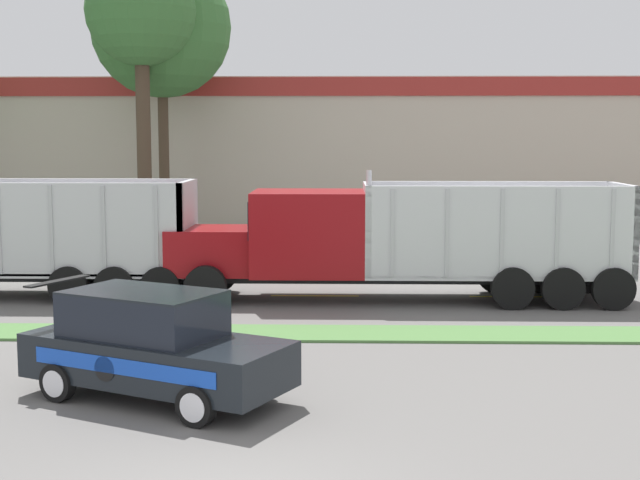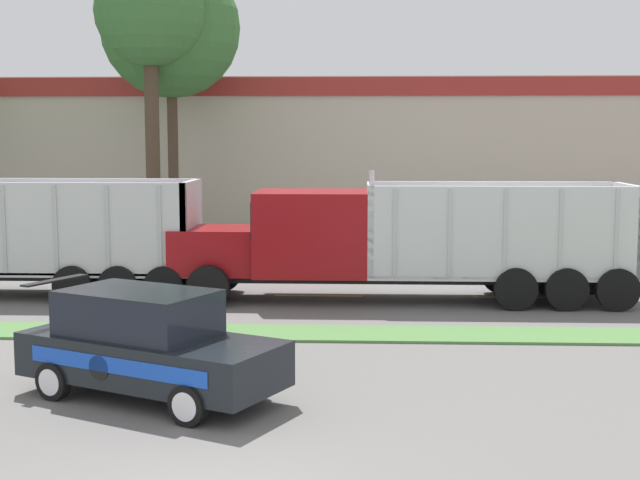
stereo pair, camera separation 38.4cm
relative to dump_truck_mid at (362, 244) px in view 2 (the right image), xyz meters
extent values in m
cube|color=#517F42|center=(-1.87, -4.22, -1.48)|extent=(120.00, 1.55, 0.06)
cube|color=yellow|center=(-6.56, 0.56, -1.50)|extent=(2.40, 0.14, 0.01)
cube|color=yellow|center=(-1.16, 0.56, -1.50)|extent=(2.40, 0.14, 0.01)
cube|color=yellow|center=(4.24, 0.56, -1.50)|extent=(2.40, 0.14, 0.01)
cube|color=silver|center=(-7.86, 0.29, -0.76)|extent=(6.74, 2.44, 0.12)
cube|color=silver|center=(-4.57, 0.29, 0.44)|extent=(0.16, 2.44, 2.40)
cube|color=silver|center=(-7.86, -0.85, 0.44)|extent=(6.74, 0.16, 2.40)
cube|color=silver|center=(-7.86, 1.44, 0.44)|extent=(6.74, 0.16, 2.40)
cube|color=#B2B2B7|center=(-9.21, -0.95, 0.44)|extent=(0.10, 0.04, 2.28)
cube|color=#B2B2B7|center=(-7.86, -0.95, 0.44)|extent=(0.10, 0.04, 2.28)
cube|color=#B2B2B7|center=(-6.51, -0.95, 0.44)|extent=(0.10, 0.04, 2.28)
cube|color=#B2B2B7|center=(-5.16, -0.95, 0.44)|extent=(0.10, 0.04, 2.28)
cylinder|color=black|center=(-5.09, -0.91, -1.00)|extent=(1.01, 0.30, 1.01)
cylinder|color=black|center=(-5.09, 1.50, -1.00)|extent=(1.01, 0.30, 1.01)
cylinder|color=black|center=(-6.28, -0.91, -1.00)|extent=(1.01, 0.30, 1.01)
cylinder|color=black|center=(-6.28, 1.50, -1.00)|extent=(1.01, 0.30, 1.01)
cylinder|color=black|center=(-7.47, -0.91, -1.00)|extent=(1.01, 0.30, 1.01)
cylinder|color=black|center=(-7.47, 1.50, -1.00)|extent=(1.01, 0.30, 1.01)
cube|color=black|center=(0.98, 0.00, -0.88)|extent=(11.95, 1.37, 0.18)
cube|color=maroon|center=(-3.89, 0.00, -0.19)|extent=(2.22, 2.04, 1.20)
cube|color=#B7B7BC|center=(-5.03, 0.00, -0.19)|extent=(0.06, 1.74, 1.02)
cube|color=maroon|center=(-1.32, 0.00, 0.30)|extent=(2.92, 2.49, 2.17)
cube|color=black|center=(-2.80, 0.00, 0.68)|extent=(0.04, 2.11, 0.98)
cylinder|color=silver|center=(0.24, -0.81, 1.13)|extent=(0.14, 0.14, 1.67)
cube|color=silver|center=(3.55, 0.00, -0.73)|extent=(6.81, 2.49, 0.12)
cube|color=silver|center=(0.22, 0.00, 0.43)|extent=(0.16, 2.49, 2.32)
cube|color=silver|center=(6.87, 0.00, 0.43)|extent=(0.16, 2.49, 2.32)
cube|color=silver|center=(3.55, -1.16, 0.43)|extent=(6.81, 0.16, 2.32)
cube|color=silver|center=(3.55, 1.17, 0.43)|extent=(6.81, 0.16, 2.32)
cube|color=#BCBCC1|center=(0.82, -1.26, 0.43)|extent=(0.10, 0.04, 2.20)
cube|color=#BCBCC1|center=(2.18, -1.26, 0.43)|extent=(0.10, 0.04, 2.20)
cube|color=#BCBCC1|center=(3.55, -1.26, 0.43)|extent=(0.10, 0.04, 2.20)
cube|color=#BCBCC1|center=(4.91, -1.26, 0.43)|extent=(0.10, 0.04, 2.20)
cube|color=#BCBCC1|center=(6.27, -1.26, 0.43)|extent=(0.10, 0.04, 2.20)
cylinder|color=black|center=(-3.89, -1.22, -0.97)|extent=(1.07, 0.30, 1.07)
cylinder|color=black|center=(-3.89, 1.23, -0.97)|extent=(1.07, 0.30, 1.07)
cylinder|color=black|center=(6.35, -1.22, -0.97)|extent=(1.07, 0.30, 1.07)
cylinder|color=black|center=(6.35, 1.23, -0.97)|extent=(1.07, 0.30, 1.07)
cylinder|color=black|center=(5.10, -1.22, -0.97)|extent=(1.07, 0.30, 1.07)
cylinder|color=black|center=(5.10, 1.23, -0.97)|extent=(1.07, 0.30, 1.07)
cylinder|color=black|center=(3.85, -1.22, -0.97)|extent=(1.07, 0.30, 1.07)
cylinder|color=black|center=(3.85, 1.23, -0.97)|extent=(1.07, 0.30, 1.07)
cube|color=black|center=(-3.49, -9.08, -0.82)|extent=(4.78, 3.56, 0.74)
cube|color=black|center=(-3.73, -8.97, -0.10)|extent=(2.89, 2.48, 0.71)
cube|color=black|center=(-3.73, -8.97, 0.27)|extent=(2.89, 2.48, 0.04)
cube|color=black|center=(-5.39, -8.14, 0.31)|extent=(0.81, 1.36, 0.03)
cube|color=blue|center=(-3.88, -9.89, -0.75)|extent=(3.20, 1.59, 0.26)
cylinder|color=black|center=(-4.18, -9.74, -0.82)|extent=(0.37, 0.19, 0.40)
cylinder|color=black|center=(-2.62, -10.45, -1.19)|extent=(0.66, 0.46, 0.64)
cylinder|color=silver|center=(-2.67, -10.55, -1.19)|extent=(0.40, 0.21, 0.45)
cylinder|color=black|center=(-1.87, -8.94, -1.19)|extent=(0.66, 0.46, 0.64)
cylinder|color=silver|center=(-1.83, -8.84, -1.19)|extent=(0.40, 0.21, 0.45)
cylinder|color=black|center=(-5.10, -9.23, -1.19)|extent=(0.66, 0.46, 0.64)
cylinder|color=silver|center=(-5.15, -9.32, -1.19)|extent=(0.40, 0.21, 0.45)
cylinder|color=black|center=(-4.35, -7.71, -1.19)|extent=(0.66, 0.46, 0.64)
cylinder|color=silver|center=(-4.30, -7.62, -1.19)|extent=(0.40, 0.21, 0.45)
cube|color=#BCB29E|center=(-0.07, 21.82, 1.95)|extent=(42.42, 12.00, 6.91)
cube|color=maroon|center=(-0.07, 15.77, 4.96)|extent=(40.30, 0.10, 0.80)
cylinder|color=#473828|center=(-7.78, 13.40, 2.07)|extent=(0.43, 0.43, 7.15)
sphere|color=#386B33|center=(-7.78, 13.40, 7.21)|extent=(5.69, 5.69, 5.69)
cylinder|color=#473828|center=(-8.05, 10.91, 2.45)|extent=(0.55, 0.55, 7.90)
sphere|color=#386B33|center=(-8.05, 10.91, 7.55)|extent=(4.20, 4.20, 4.20)
camera|label=1|loc=(-0.46, -23.33, 2.83)|focal=50.00mm
camera|label=2|loc=(-0.08, -23.32, 2.83)|focal=50.00mm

